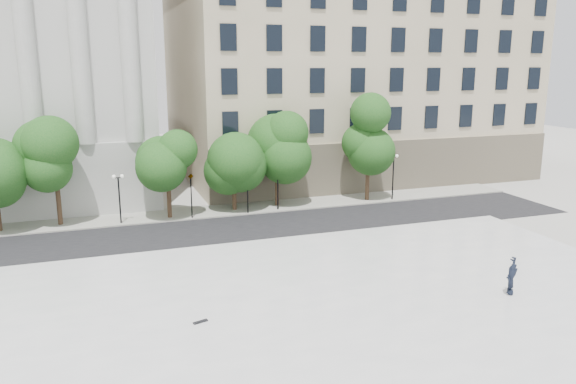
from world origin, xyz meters
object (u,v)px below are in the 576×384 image
object	(u,v)px
traffic_light_east	(247,170)
person_lying	(510,290)
traffic_light_west	(190,174)
skateboard	(200,322)

from	to	relation	value
traffic_light_east	person_lying	distance (m)	23.26
traffic_light_east	person_lying	size ratio (longest dim) A/B	2.13
traffic_light_west	traffic_light_east	xyz separation A→B (m)	(4.63, -0.00, 0.04)
traffic_light_west	traffic_light_east	bearing A→B (deg)	-0.00
traffic_light_west	traffic_light_east	size ratio (longest dim) A/B	0.99
traffic_light_west	person_lying	xyz separation A→B (m)	(12.85, -21.54, -2.97)
person_lying	skateboard	distance (m)	15.93
traffic_light_west	skateboard	distance (m)	19.94
traffic_light_east	skateboard	distance (m)	21.13
skateboard	traffic_light_west	bearing A→B (deg)	64.49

